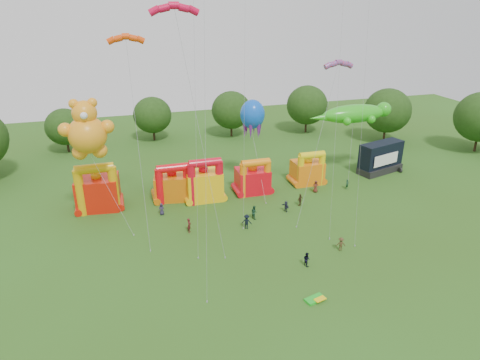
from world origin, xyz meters
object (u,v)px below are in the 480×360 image
object	(u,v)px
octopus_kite	(255,138)
spectator_4	(300,200)
spectator_0	(162,209)
gecko_kite	(353,129)
bouncy_castle_2	(204,183)
teddy_bear_kite	(102,170)
stage_trailer	(381,158)
bouncy_castle_0	(98,191)

from	to	relation	value
octopus_kite	spectator_4	distance (m)	11.76
spectator_4	spectator_0	bearing A→B (deg)	-34.60
gecko_kite	bouncy_castle_2	bearing A→B (deg)	-175.29
gecko_kite	spectator_4	xyz separation A→B (m)	(-12.23, -8.05, -7.19)
teddy_bear_kite	stage_trailer	bearing A→B (deg)	7.83
bouncy_castle_2	bouncy_castle_0	bearing A→B (deg)	175.17
bouncy_castle_0	bouncy_castle_2	xyz separation A→B (m)	(14.71, -1.24, -0.14)
teddy_bear_kite	octopus_kite	world-z (taller)	teddy_bear_kite
spectator_4	bouncy_castle_2	bearing A→B (deg)	-51.86
stage_trailer	teddy_bear_kite	distance (m)	45.06
bouncy_castle_0	spectator_0	distance (m)	9.39
stage_trailer	octopus_kite	size ratio (longest dim) A/B	0.64
bouncy_castle_2	octopus_kite	world-z (taller)	octopus_kite
teddy_bear_kite	spectator_0	size ratio (longest dim) A/B	9.71
spectator_0	spectator_4	world-z (taller)	spectator_4
octopus_kite	spectator_0	xyz separation A→B (m)	(-15.20, -5.76, -7.06)
spectator_4	stage_trailer	bearing A→B (deg)	177.91
bouncy_castle_2	gecko_kite	xyz separation A→B (m)	(24.77, 2.04, 5.55)
stage_trailer	octopus_kite	xyz separation A→B (m)	(-22.22, 0.40, 5.41)
gecko_kite	teddy_bear_kite	bearing A→B (deg)	-171.14
bouncy_castle_2	stage_trailer	xyz separation A→B (m)	(30.78, 2.17, -0.05)
bouncy_castle_2	octopus_kite	bearing A→B (deg)	16.67
spectator_0	teddy_bear_kite	bearing A→B (deg)	-157.96
gecko_kite	octopus_kite	xyz separation A→B (m)	(-16.20, 0.53, -0.19)
gecko_kite	octopus_kite	distance (m)	16.21
spectator_4	gecko_kite	bearing A→B (deg)	-172.88
bouncy_castle_0	spectator_4	xyz separation A→B (m)	(27.24, -7.25, -1.78)
gecko_kite	spectator_4	world-z (taller)	gecko_kite
stage_trailer	teddy_bear_kite	xyz separation A→B (m)	(-44.35, -6.10, 5.18)
teddy_bear_kite	spectator_4	bearing A→B (deg)	-4.55
bouncy_castle_0	gecko_kite	xyz separation A→B (m)	(39.47, 0.80, 5.41)
bouncy_castle_2	octopus_kite	xyz separation A→B (m)	(8.56, 2.56, 5.36)
gecko_kite	spectator_4	bearing A→B (deg)	-146.65
stage_trailer	spectator_4	size ratio (longest dim) A/B	4.71
stage_trailer	octopus_kite	bearing A→B (deg)	178.98
bouncy_castle_0	spectator_0	bearing A→B (deg)	-28.79
stage_trailer	spectator_0	size ratio (longest dim) A/B	5.08
stage_trailer	teddy_bear_kite	world-z (taller)	teddy_bear_kite
teddy_bear_kite	spectator_0	distance (m)	9.75
bouncy_castle_0	octopus_kite	xyz separation A→B (m)	(23.27, 1.32, 5.21)
teddy_bear_kite	gecko_kite	world-z (taller)	teddy_bear_kite
octopus_kite	spectator_0	distance (m)	17.72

